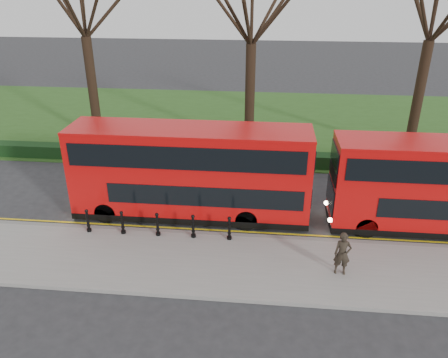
# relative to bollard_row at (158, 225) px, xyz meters

# --- Properties ---
(ground) EXTENTS (120.00, 120.00, 0.00)m
(ground) POSITION_rel_bollard_row_xyz_m (1.22, 1.35, -0.65)
(ground) COLOR #28282B
(ground) RESTS_ON ground
(pavement) EXTENTS (60.00, 4.00, 0.15)m
(pavement) POSITION_rel_bollard_row_xyz_m (1.22, -1.65, -0.57)
(pavement) COLOR gray
(pavement) RESTS_ON ground
(kerb) EXTENTS (60.00, 0.25, 0.16)m
(kerb) POSITION_rel_bollard_row_xyz_m (1.22, 0.35, -0.57)
(kerb) COLOR slate
(kerb) RESTS_ON ground
(grass_verge) EXTENTS (60.00, 18.00, 0.06)m
(grass_verge) POSITION_rel_bollard_row_xyz_m (1.22, 16.35, -0.62)
(grass_verge) COLOR #294E1A
(grass_verge) RESTS_ON ground
(hedge) EXTENTS (60.00, 0.90, 0.80)m
(hedge) POSITION_rel_bollard_row_xyz_m (1.22, 8.15, -0.25)
(hedge) COLOR black
(hedge) RESTS_ON ground
(yellow_line_outer) EXTENTS (60.00, 0.10, 0.01)m
(yellow_line_outer) POSITION_rel_bollard_row_xyz_m (1.22, 0.65, -0.64)
(yellow_line_outer) COLOR yellow
(yellow_line_outer) RESTS_ON ground
(yellow_line_inner) EXTENTS (60.00, 0.10, 0.01)m
(yellow_line_inner) POSITION_rel_bollard_row_xyz_m (1.22, 0.85, -0.64)
(yellow_line_inner) COLOR yellow
(yellow_line_inner) RESTS_ON ground
(tree_mid) EXTENTS (7.41, 7.41, 11.58)m
(tree_mid) POSITION_rel_bollard_row_xyz_m (3.22, 11.35, 7.77)
(tree_mid) COLOR black
(tree_mid) RESTS_ON ground
(bollard_row) EXTENTS (6.13, 0.15, 1.00)m
(bollard_row) POSITION_rel_bollard_row_xyz_m (0.00, 0.00, 0.00)
(bollard_row) COLOR black
(bollard_row) RESTS_ON pavement
(bus_lead) EXTENTS (10.47, 2.41, 4.17)m
(bus_lead) POSITION_rel_bollard_row_xyz_m (1.06, 2.11, 1.45)
(bus_lead) COLOR #C00B0B
(bus_lead) RESTS_ON ground
(pedestrian) EXTENTS (0.62, 0.41, 1.66)m
(pedestrian) POSITION_rel_bollard_row_xyz_m (7.22, -1.83, 0.33)
(pedestrian) COLOR #2B241B
(pedestrian) RESTS_ON pavement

